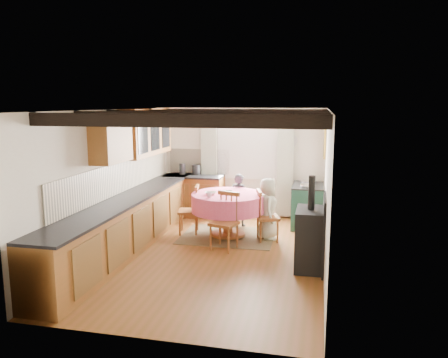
% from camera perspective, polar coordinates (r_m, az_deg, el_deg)
% --- Properties ---
extents(floor, '(3.60, 5.50, 0.00)m').
position_cam_1_polar(floor, '(7.46, -1.34, -9.78)').
color(floor, brown).
rests_on(floor, ground).
extents(ceiling, '(3.60, 5.50, 0.00)m').
position_cam_1_polar(ceiling, '(7.02, -1.42, 8.99)').
color(ceiling, white).
rests_on(ceiling, ground).
extents(wall_back, '(3.60, 0.00, 2.40)m').
position_cam_1_polar(wall_back, '(9.80, 2.46, 2.20)').
color(wall_back, silver).
rests_on(wall_back, ground).
extents(wall_front, '(3.60, 0.00, 2.40)m').
position_cam_1_polar(wall_front, '(4.59, -9.66, -6.82)').
color(wall_front, silver).
rests_on(wall_front, ground).
extents(wall_left, '(0.00, 5.50, 2.40)m').
position_cam_1_polar(wall_left, '(7.77, -14.39, -0.13)').
color(wall_left, silver).
rests_on(wall_left, ground).
extents(wall_right, '(0.00, 5.50, 2.40)m').
position_cam_1_polar(wall_right, '(6.94, 13.20, -1.25)').
color(wall_right, silver).
rests_on(wall_right, ground).
extents(beam_a, '(3.60, 0.16, 0.16)m').
position_cam_1_polar(beam_a, '(5.11, -6.85, 7.58)').
color(beam_a, black).
rests_on(beam_a, ceiling).
extents(beam_b, '(3.60, 0.16, 0.16)m').
position_cam_1_polar(beam_b, '(6.06, -3.71, 7.98)').
color(beam_b, black).
rests_on(beam_b, ceiling).
extents(beam_c, '(3.60, 0.16, 0.16)m').
position_cam_1_polar(beam_c, '(7.03, -1.42, 8.25)').
color(beam_c, black).
rests_on(beam_c, ceiling).
extents(beam_d, '(3.60, 0.16, 0.16)m').
position_cam_1_polar(beam_d, '(8.00, 0.31, 8.45)').
color(beam_d, black).
rests_on(beam_d, ceiling).
extents(beam_e, '(3.60, 0.16, 0.16)m').
position_cam_1_polar(beam_e, '(8.98, 1.67, 8.61)').
color(beam_e, black).
rests_on(beam_e, ceiling).
extents(splash_left, '(0.02, 4.50, 0.55)m').
position_cam_1_polar(splash_left, '(8.02, -13.30, 0.22)').
color(splash_left, beige).
rests_on(splash_left, wall_left).
extents(splash_back, '(1.40, 0.02, 0.55)m').
position_cam_1_polar(splash_back, '(10.00, -3.21, 2.35)').
color(splash_back, beige).
rests_on(splash_back, wall_back).
extents(base_cabinet_left, '(0.60, 5.30, 0.88)m').
position_cam_1_polar(base_cabinet_left, '(7.80, -12.17, -5.72)').
color(base_cabinet_left, brown).
rests_on(base_cabinet_left, floor).
extents(base_cabinet_back, '(1.30, 0.60, 0.88)m').
position_cam_1_polar(base_cabinet_back, '(9.88, -3.89, -2.23)').
color(base_cabinet_back, brown).
rests_on(base_cabinet_back, floor).
extents(worktop_left, '(0.64, 5.30, 0.04)m').
position_cam_1_polar(worktop_left, '(7.69, -12.16, -2.43)').
color(worktop_left, black).
rests_on(worktop_left, base_cabinet_left).
extents(worktop_back, '(1.30, 0.64, 0.04)m').
position_cam_1_polar(worktop_back, '(9.78, -3.95, 0.38)').
color(worktop_back, black).
rests_on(worktop_back, base_cabinet_back).
extents(wall_cabinet_glass, '(0.34, 1.80, 0.90)m').
position_cam_1_polar(wall_cabinet_glass, '(8.69, -10.03, 6.04)').
color(wall_cabinet_glass, brown).
rests_on(wall_cabinet_glass, wall_left).
extents(wall_cabinet_solid, '(0.34, 0.90, 0.70)m').
position_cam_1_polar(wall_cabinet_solid, '(7.34, -14.48, 4.81)').
color(wall_cabinet_solid, brown).
rests_on(wall_cabinet_solid, wall_left).
extents(window_frame, '(1.34, 0.03, 1.54)m').
position_cam_1_polar(window_frame, '(9.73, 3.04, 4.50)').
color(window_frame, white).
rests_on(window_frame, wall_back).
extents(window_pane, '(1.20, 0.01, 1.40)m').
position_cam_1_polar(window_pane, '(9.73, 3.05, 4.51)').
color(window_pane, white).
rests_on(window_pane, wall_back).
extents(curtain_left, '(0.35, 0.10, 2.10)m').
position_cam_1_polar(curtain_left, '(9.88, -1.94, 1.67)').
color(curtain_left, gray).
rests_on(curtain_left, wall_back).
extents(curtain_right, '(0.35, 0.10, 2.10)m').
position_cam_1_polar(curtain_right, '(9.60, 7.94, 1.35)').
color(curtain_right, gray).
rests_on(curtain_right, wall_back).
extents(curtain_rod, '(2.00, 0.03, 0.03)m').
position_cam_1_polar(curtain_rod, '(9.61, 2.99, 8.02)').
color(curtain_rod, black).
rests_on(curtain_rod, wall_back).
extents(wall_picture, '(0.04, 0.50, 0.60)m').
position_cam_1_polar(wall_picture, '(9.16, 12.99, 4.56)').
color(wall_picture, gold).
rests_on(wall_picture, wall_right).
extents(wall_plate, '(0.30, 0.02, 0.30)m').
position_cam_1_polar(wall_plate, '(9.59, 8.66, 4.93)').
color(wall_plate, silver).
rests_on(wall_plate, wall_back).
extents(rug, '(1.75, 1.36, 0.01)m').
position_cam_1_polar(rug, '(8.41, 0.52, -7.43)').
color(rug, brown).
rests_on(rug, floor).
extents(dining_table, '(1.38, 1.38, 0.83)m').
position_cam_1_polar(dining_table, '(8.30, 0.52, -4.74)').
color(dining_table, '#E2355F').
rests_on(dining_table, floor).
extents(chair_near, '(0.54, 0.55, 1.00)m').
position_cam_1_polar(chair_near, '(7.56, 0.01, -5.53)').
color(chair_near, brown).
rests_on(chair_near, floor).
extents(chair_left, '(0.50, 0.48, 0.95)m').
position_cam_1_polar(chair_left, '(8.52, -4.63, -3.96)').
color(chair_left, brown).
rests_on(chair_left, floor).
extents(chair_right, '(0.53, 0.51, 0.95)m').
position_cam_1_polar(chair_right, '(8.08, 5.72, -4.74)').
color(chair_right, brown).
rests_on(chair_right, floor).
extents(aga_range, '(0.62, 0.96, 0.89)m').
position_cam_1_polar(aga_range, '(9.13, 10.81, -3.38)').
color(aga_range, '#1A4032').
rests_on(aga_range, floor).
extents(cast_iron_stove, '(0.43, 0.72, 1.44)m').
position_cam_1_polar(cast_iron_stove, '(6.79, 11.20, -5.58)').
color(cast_iron_stove, black).
rests_on(cast_iron_stove, floor).
extents(child_far, '(0.46, 0.37, 1.09)m').
position_cam_1_polar(child_far, '(9.00, 1.97, -2.73)').
color(child_far, '#383A41').
rests_on(child_far, floor).
extents(child_right, '(0.45, 0.61, 1.15)m').
position_cam_1_polar(child_right, '(8.18, 5.72, -3.86)').
color(child_right, beige).
rests_on(child_right, floor).
extents(bowl_a, '(0.23, 0.23, 0.05)m').
position_cam_1_polar(bowl_a, '(8.12, -1.77, -1.87)').
color(bowl_a, silver).
rests_on(bowl_a, dining_table).
extents(bowl_b, '(0.25, 0.25, 0.06)m').
position_cam_1_polar(bowl_b, '(8.20, 0.52, -1.74)').
color(bowl_b, silver).
rests_on(bowl_b, dining_table).
extents(cup, '(0.11, 0.11, 0.10)m').
position_cam_1_polar(cup, '(7.86, -1.92, -2.10)').
color(cup, silver).
rests_on(cup, dining_table).
extents(canister_tall, '(0.14, 0.14, 0.25)m').
position_cam_1_polar(canister_tall, '(9.89, -5.45, 1.31)').
color(canister_tall, '#262628').
rests_on(canister_tall, worktop_back).
extents(canister_wide, '(0.19, 0.19, 0.22)m').
position_cam_1_polar(canister_wide, '(9.87, -3.62, 1.23)').
color(canister_wide, '#262628').
rests_on(canister_wide, worktop_back).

